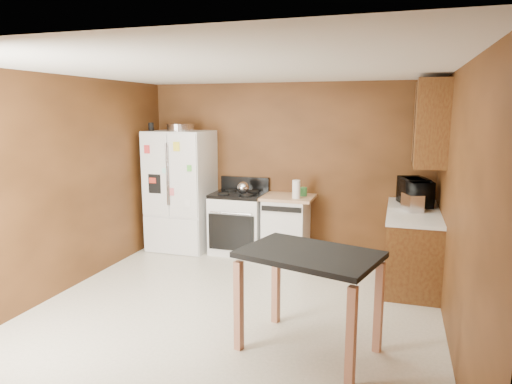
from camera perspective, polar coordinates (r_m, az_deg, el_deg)
The scene contains 18 objects.
floor at distance 5.05m, azimuth -2.57°, elevation -14.42°, with size 4.50×4.50×0.00m, color white.
ceiling at distance 4.61m, azimuth -2.83°, elevation 15.15°, with size 4.50×4.50×0.00m, color white.
wall_back at distance 6.80m, azimuth 3.82°, elevation 2.97°, with size 4.20×4.20×0.00m, color brown.
wall_front at distance 2.73m, azimuth -19.26°, elevation -8.53°, with size 4.20×4.20×0.00m, color brown.
wall_left at distance 5.73m, azimuth -22.84°, elevation 0.84°, with size 4.50×4.50×0.00m, color brown.
wall_right at distance 4.42m, azimuth 23.80°, elevation -1.77°, with size 4.50×4.50×0.00m, color brown.
roasting_pan at distance 6.95m, azimuth -9.43°, elevation 7.98°, with size 0.41×0.41×0.10m, color silver.
pen_cup at distance 7.03m, azimuth -12.97°, elevation 7.96°, with size 0.08×0.08×0.12m, color black.
kettle at distance 6.64m, azimuth -1.63°, elevation 0.54°, with size 0.18×0.18×0.18m, color silver.
paper_towel at distance 6.37m, azimuth 5.05°, elevation 0.34°, with size 0.11×0.11×0.26m, color white.
green_canister at distance 6.57m, azimuth 5.91°, elevation 0.05°, with size 0.11×0.11×0.12m, color #39944B.
toaster at distance 5.82m, azimuth 18.97°, elevation -1.24°, with size 0.18×0.29×0.21m, color silver.
microwave at distance 6.19m, azimuth 19.23°, elevation -0.11°, with size 0.56×0.38×0.31m, color black.
refrigerator at distance 7.03m, azimuth -9.36°, elevation 0.20°, with size 0.90×0.80×1.80m.
gas_range at distance 6.82m, azimuth -2.15°, elevation -3.74°, with size 0.76×0.68×1.10m.
dishwasher at distance 6.64m, azimuth 3.80°, elevation -4.21°, with size 0.78×0.63×0.89m.
right_cabinets at distance 5.92m, azimuth 19.53°, elevation -2.04°, with size 0.63×1.58×2.45m.
island at distance 4.00m, azimuth 6.67°, elevation -9.45°, with size 1.30×1.04×0.91m.
Camera 1 is at (1.58, -4.31, 2.10)m, focal length 32.00 mm.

